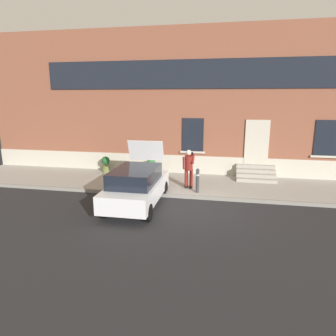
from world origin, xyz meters
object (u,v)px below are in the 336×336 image
bollard_near_person (198,180)px  planter_charcoal (151,166)px  hatchback_car_white (137,186)px  planter_olive (106,164)px  person_on_phone (189,166)px

bollard_near_person → planter_charcoal: (-2.64, 2.56, -0.11)m
hatchback_car_white → planter_olive: size_ratio=4.74×
planter_olive → planter_charcoal: same height
person_on_phone → planter_charcoal: bearing=138.5°
person_on_phone → planter_olive: (-4.72, 2.09, -0.54)m
hatchback_car_white → person_on_phone: hatchback_car_white is taller
hatchback_car_white → planter_charcoal: 4.18m
bollard_near_person → planter_olive: size_ratio=1.22×
planter_olive → person_on_phone: bearing=-23.9°
bollard_near_person → planter_olive: bearing=153.2°
hatchback_car_white → bollard_near_person: bearing=36.1°
hatchback_car_white → person_on_phone: 2.76m
person_on_phone → planter_charcoal: size_ratio=2.03×
planter_olive → bollard_near_person: bearing=-26.8°
bollard_near_person → person_on_phone: person_on_phone is taller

